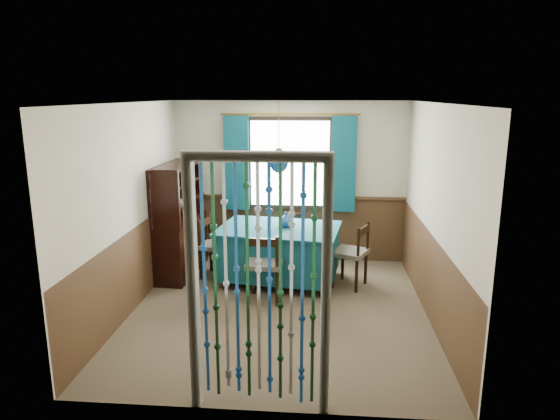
# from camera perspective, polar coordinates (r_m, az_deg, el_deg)

# --- Properties ---
(floor) EXTENTS (4.00, 4.00, 0.00)m
(floor) POSITION_cam_1_polar(r_m,az_deg,el_deg) (6.26, -0.10, -11.39)
(floor) COLOR brown
(floor) RESTS_ON ground
(ceiling) EXTENTS (4.00, 4.00, 0.00)m
(ceiling) POSITION_cam_1_polar(r_m,az_deg,el_deg) (5.69, -0.11, 12.15)
(ceiling) COLOR silver
(ceiling) RESTS_ON ground
(wall_back) EXTENTS (3.60, 0.00, 3.60)m
(wall_back) POSITION_cam_1_polar(r_m,az_deg,el_deg) (7.80, 1.14, 3.20)
(wall_back) COLOR beige
(wall_back) RESTS_ON ground
(wall_front) EXTENTS (3.60, 0.00, 3.60)m
(wall_front) POSITION_cam_1_polar(r_m,az_deg,el_deg) (3.94, -2.60, -6.92)
(wall_front) COLOR beige
(wall_front) RESTS_ON ground
(wall_left) EXTENTS (0.00, 4.00, 4.00)m
(wall_left) POSITION_cam_1_polar(r_m,az_deg,el_deg) (6.26, -16.75, 0.14)
(wall_left) COLOR beige
(wall_left) RESTS_ON ground
(wall_right) EXTENTS (0.00, 4.00, 4.00)m
(wall_right) POSITION_cam_1_polar(r_m,az_deg,el_deg) (5.98, 17.35, -0.51)
(wall_right) COLOR beige
(wall_right) RESTS_ON ground
(wainscot_back) EXTENTS (3.60, 0.00, 3.60)m
(wainscot_back) POSITION_cam_1_polar(r_m,az_deg,el_deg) (7.95, 1.11, -2.14)
(wainscot_back) COLOR #4B311C
(wainscot_back) RESTS_ON ground
(wainscot_front) EXTENTS (3.60, 0.00, 3.60)m
(wainscot_front) POSITION_cam_1_polar(r_m,az_deg,el_deg) (4.27, -2.46, -16.34)
(wainscot_front) COLOR #4B311C
(wainscot_front) RESTS_ON ground
(wainscot_left) EXTENTS (0.00, 4.00, 4.00)m
(wainscot_left) POSITION_cam_1_polar(r_m,az_deg,el_deg) (6.46, -16.19, -6.36)
(wainscot_left) COLOR #4B311C
(wainscot_left) RESTS_ON ground
(wainscot_right) EXTENTS (0.00, 4.00, 4.00)m
(wainscot_right) POSITION_cam_1_polar(r_m,az_deg,el_deg) (6.19, 16.74, -7.27)
(wainscot_right) COLOR #4B311C
(wainscot_right) RESTS_ON ground
(window) EXTENTS (1.32, 0.12, 1.42)m
(window) POSITION_cam_1_polar(r_m,az_deg,el_deg) (7.71, 1.13, 5.34)
(window) COLOR black
(window) RESTS_ON wall_back
(doorway) EXTENTS (1.16, 0.12, 2.18)m
(doorway) POSITION_cam_1_polar(r_m,az_deg,el_deg) (4.07, -2.46, -9.27)
(doorway) COLOR silver
(doorway) RESTS_ON ground
(dining_table) EXTENTS (1.77, 1.34, 0.79)m
(dining_table) POSITION_cam_1_polar(r_m,az_deg,el_deg) (7.01, -0.11, -4.65)
(dining_table) COLOR #104856
(dining_table) RESTS_ON floor
(chair_near) EXTENTS (0.47, 0.45, 0.91)m
(chair_near) POSITION_cam_1_polar(r_m,az_deg,el_deg) (6.36, -1.82, -6.29)
(chair_near) COLOR black
(chair_near) RESTS_ON floor
(chair_far) EXTENTS (0.41, 0.40, 0.82)m
(chair_far) POSITION_cam_1_polar(r_m,az_deg,el_deg) (7.67, 1.28, -3.19)
(chair_far) COLOR black
(chair_far) RESTS_ON floor
(chair_left) EXTENTS (0.49, 0.50, 0.87)m
(chair_left) POSITION_cam_1_polar(r_m,az_deg,el_deg) (7.27, -7.53, -4.04)
(chair_left) COLOR black
(chair_left) RESTS_ON floor
(chair_right) EXTENTS (0.57, 0.58, 0.90)m
(chair_right) POSITION_cam_1_polar(r_m,az_deg,el_deg) (6.90, 8.23, -4.90)
(chair_right) COLOR black
(chair_right) RESTS_ON floor
(sideboard) EXTENTS (0.51, 1.27, 1.63)m
(sideboard) POSITION_cam_1_polar(r_m,az_deg,el_deg) (7.45, -11.39, -2.90)
(sideboard) COLOR black
(sideboard) RESTS_ON floor
(pendant_lamp) EXTENTS (0.26, 0.26, 0.95)m
(pendant_lamp) POSITION_cam_1_polar(r_m,az_deg,el_deg) (6.73, -0.12, 5.65)
(pendant_lamp) COLOR olive
(pendant_lamp) RESTS_ON ceiling
(vase_table) EXTENTS (0.24, 0.24, 0.19)m
(vase_table) POSITION_cam_1_polar(r_m,az_deg,el_deg) (6.93, 0.70, -1.16)
(vase_table) COLOR navy
(vase_table) RESTS_ON dining_table
(bowl_shelf) EXTENTS (0.22, 0.22, 0.05)m
(bowl_shelf) POSITION_cam_1_polar(r_m,az_deg,el_deg) (7.07, -11.67, 0.97)
(bowl_shelf) COLOR beige
(bowl_shelf) RESTS_ON sideboard
(vase_sideboard) EXTENTS (0.22, 0.22, 0.20)m
(vase_sideboard) POSITION_cam_1_polar(r_m,az_deg,el_deg) (7.61, -10.50, 0.13)
(vase_sideboard) COLOR beige
(vase_sideboard) RESTS_ON sideboard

